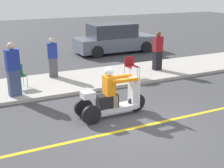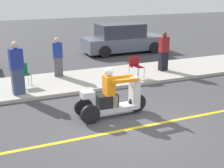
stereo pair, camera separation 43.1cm
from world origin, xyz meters
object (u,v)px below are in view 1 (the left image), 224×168
Objects in this scene: spectator_far_back at (158,52)px; spectator_with_child at (13,70)px; spectator_mid_group at (53,58)px; folding_chair_set_back at (18,74)px; folding_chair_curbside at (131,65)px; motorcycle_trike at (112,98)px; parked_car_lot_left at (114,39)px.

spectator_with_child is at bearing -173.16° from spectator_far_back.
spectator_far_back is at bearing 6.84° from spectator_with_child.
spectator_far_back reaches higher than spectator_mid_group.
folding_chair_set_back is at bearing 178.66° from spectator_far_back.
spectator_far_back is 1.72m from folding_chair_curbside.
folding_chair_set_back is at bearing 171.40° from folding_chair_curbside.
folding_chair_set_back is (0.27, 0.88, -0.36)m from spectator_with_child.
spectator_far_back reaches higher than motorcycle_trike.
spectator_mid_group is at bearing 96.61° from motorcycle_trike.
spectator_mid_group is 0.34× the size of parked_car_lot_left.
spectator_mid_group is at bearing 153.04° from folding_chair_curbside.
folding_chair_curbside is at bearing 2.89° from spectator_with_child.
spectator_with_child is 6.23m from spectator_far_back.
spectator_with_child is at bearing -177.11° from folding_chair_curbside.
parked_car_lot_left reaches higher than folding_chair_set_back.
folding_chair_set_back is (-2.02, 3.59, 0.09)m from motorcycle_trike.
spectator_far_back is 5.92m from folding_chair_set_back.
folding_chair_curbside is (4.29, -0.65, 0.00)m from folding_chair_set_back.
folding_chair_curbside is at bearing 52.25° from motorcycle_trike.
parked_car_lot_left is at bearing 70.25° from folding_chair_curbside.
spectator_far_back is at bearing 41.56° from motorcycle_trike.
spectator_with_child is 1.07× the size of spectator_far_back.
motorcycle_trike is at bearing -127.75° from folding_chair_curbside.
spectator_with_child is at bearing -107.18° from folding_chair_set_back.
folding_chair_set_back is at bearing -143.75° from parked_car_lot_left.
folding_chair_set_back and folding_chair_curbside have the same top height.
spectator_far_back is at bearing -1.34° from folding_chair_set_back.
spectator_with_child is 1.14× the size of spectator_mid_group.
spectator_far_back reaches higher than folding_chair_curbside.
spectator_mid_group reaches higher than motorcycle_trike.
folding_chair_set_back is at bearing 119.35° from motorcycle_trike.
motorcycle_trike is 4.12m from folding_chair_set_back.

